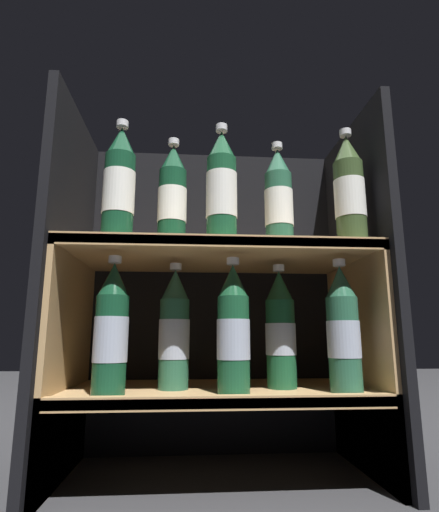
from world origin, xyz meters
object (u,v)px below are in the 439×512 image
Objects in this scene: bottle_lower_front_0 at (111,331)px; bottle_lower_back_0 at (174,331)px; bottle_lower_front_2 at (343,331)px; bottle_upper_front_0 at (119,186)px; bottle_upper_back_1 at (279,202)px; bottle_lower_back_1 at (280,331)px; bottle_lower_front_1 at (233,331)px; bottle_upper_front_2 at (349,192)px; bottle_upper_back_0 at (172,199)px; bottle_upper_front_1 at (222,189)px.

bottle_lower_front_0 is 1.00× the size of bottle_lower_back_0.
bottle_lower_front_0 is at bearing 180.00° from bottle_lower_front_2.
bottle_upper_front_0 is 0.36m from bottle_upper_back_1.
bottle_upper_back_1 is 0.30m from bottle_lower_back_1.
bottle_upper_front_0 is at bearing -180.00° from bottle_lower_front_1.
bottle_lower_back_1 is at bearing 33.43° from bottle_lower_front_1.
bottle_lower_front_0 is (-0.50, 0.00, -0.30)m from bottle_upper_front_2.
bottle_upper_front_0 is at bearing -145.48° from bottle_upper_back_0.
bottle_lower_back_1 is at bearing -180.00° from bottle_upper_back_1.
bottle_upper_back_1 is at bearing 152.17° from bottle_upper_front_2.
bottle_upper_front_0 is at bearing 180.00° from bottle_upper_front_2.
bottle_upper_front_2 is 0.16m from bottle_upper_back_1.
bottle_upper_front_2 and bottle_upper_back_1 have the same top height.
bottle_upper_back_1 is (0.36, 0.07, 0.00)m from bottle_upper_front_0.
bottle_lower_back_0 is (-0.38, 0.07, -0.30)m from bottle_upper_front_2.
bottle_upper_back_0 is 0.25m from bottle_upper_back_1.
bottle_upper_front_2 is at bearing -27.00° from bottle_lower_back_1.
bottle_upper_back_1 is at bearing 145.35° from bottle_lower_front_2.
bottle_upper_front_2 is 1.00× the size of bottle_lower_front_1.
bottle_upper_back_0 reaches higher than bottle_lower_front_0.
bottle_lower_front_1 and bottle_lower_back_0 have the same top height.
bottle_lower_front_0 is at bearing 180.00° from bottle_upper_front_1.
bottle_upper_front_2 is at bearing 0.00° from bottle_upper_front_1.
bottle_upper_front_0 and bottle_upper_front_1 have the same top height.
bottle_upper_front_1 and bottle_upper_back_0 have the same top height.
bottle_upper_front_2 reaches higher than bottle_lower_back_0.
bottle_upper_front_2 is at bearing -10.80° from bottle_upper_back_0.
bottle_upper_back_0 is at bearing 180.00° from bottle_lower_back_1.
bottle_lower_front_1 is at bearing -146.57° from bottle_lower_back_1.
bottle_upper_front_0 and bottle_upper_back_1 have the same top height.
bottle_upper_front_2 is (0.50, 0.00, 0.00)m from bottle_upper_front_0.
bottle_lower_front_2 is at bearing -12.16° from bottle_lower_back_0.
bottle_lower_back_1 is (-0.15, 0.07, -0.30)m from bottle_upper_front_2.
bottle_lower_front_0 and bottle_lower_back_1 have the same top height.
bottle_lower_back_0 is at bearing -180.00° from bottle_upper_back_1.
bottle_lower_front_0 is (-0.11, -0.07, -0.30)m from bottle_upper_back_0.
bottle_upper_front_2 is at bearing 0.00° from bottle_upper_front_0.
bottle_upper_front_2 reaches higher than bottle_lower_front_0.
bottle_lower_front_1 is 1.00× the size of bottle_lower_front_2.
bottle_lower_back_1 is (0.35, 0.07, -0.30)m from bottle_upper_front_0.
bottle_upper_back_1 is at bearing 0.00° from bottle_upper_back_0.
bottle_upper_back_0 is at bearing -180.00° from bottle_upper_back_1.
bottle_lower_back_1 is (0.24, 0.00, -0.30)m from bottle_upper_back_0.
bottle_upper_front_0 reaches higher than bottle_lower_back_0.
bottle_lower_front_2 is 0.35m from bottle_lower_back_0.
bottle_upper_back_1 is 1.00× the size of bottle_lower_back_1.
bottle_lower_front_1 is at bearing 0.00° from bottle_upper_front_0.
bottle_upper_front_0 is 1.00× the size of bottle_upper_back_1.
bottle_upper_front_1 is 0.37m from bottle_lower_front_0.
bottle_lower_front_1 is 1.00× the size of bottle_lower_back_1.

